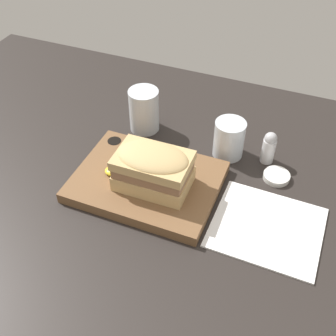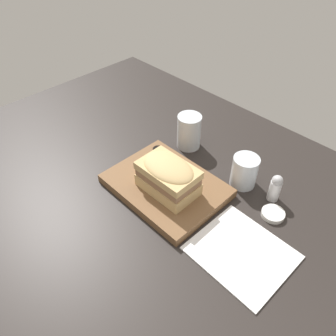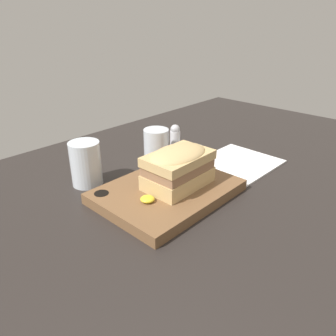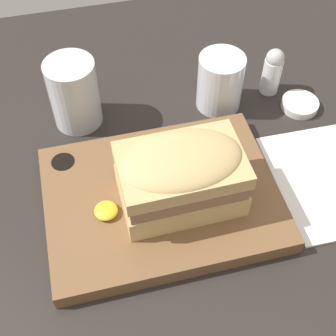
{
  "view_description": "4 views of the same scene",
  "coord_description": "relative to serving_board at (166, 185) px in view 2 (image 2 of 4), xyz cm",
  "views": [
    {
      "loc": [
        18.56,
        -54.05,
        63.37
      ],
      "look_at": [
        -3.32,
        0.28,
        8.28
      ],
      "focal_mm": 45.0,
      "sensor_mm": 36.0,
      "label": 1
    },
    {
      "loc": [
        34.5,
        -40.67,
        62.36
      ],
      "look_at": [
        -7.11,
        0.06,
        9.66
      ],
      "focal_mm": 35.0,
      "sensor_mm": 36.0,
      "label": 2
    },
    {
      "loc": [
        -52.29,
        -41.89,
        37.42
      ],
      "look_at": [
        -6.96,
        0.6,
        8.19
      ],
      "focal_mm": 35.0,
      "sensor_mm": 36.0,
      "label": 3
    },
    {
      "loc": [
        -15.02,
        -32.49,
        51.28
      ],
      "look_at": [
        -6.8,
        0.84,
        7.88
      ],
      "focal_mm": 50.0,
      "sensor_mm": 36.0,
      "label": 4
    }
  ],
  "objects": [
    {
      "name": "sandwich",
      "position": [
        2.15,
        -1.37,
        5.76
      ],
      "size": [
        14.35,
        9.38,
        8.57
      ],
      "rotation": [
        0.0,
        0.0,
        0.01
      ],
      "color": "tan",
      "rests_on": "serving_board"
    },
    {
      "name": "dining_table",
      "position": [
        7.92,
        -0.17,
        -2.16
      ],
      "size": [
        152.81,
        92.25,
        2.0
      ],
      "color": "#282321",
      "rests_on": "ground"
    },
    {
      "name": "salt_shaker",
      "position": [
        20.99,
        16.44,
        2.69
      ],
      "size": [
        2.83,
        2.83,
        7.54
      ],
      "color": "white",
      "rests_on": "dining_table"
    },
    {
      "name": "condiment_dish",
      "position": [
        24.09,
        11.77,
        -0.58
      ],
      "size": [
        5.47,
        5.47,
        1.16
      ],
      "color": "white",
      "rests_on": "dining_table"
    },
    {
      "name": "napkin",
      "position": [
        25.13,
        -1.91,
        -0.96
      ],
      "size": [
        20.09,
        17.99,
        0.4
      ],
      "rotation": [
        0.0,
        0.0,
        -0.02
      ],
      "color": "white",
      "rests_on": "dining_table"
    },
    {
      "name": "wine_glass",
      "position": [
        12.51,
        15.51,
        2.55
      ],
      "size": [
        6.62,
        6.62,
        8.4
      ],
      "color": "silver",
      "rests_on": "dining_table"
    },
    {
      "name": "water_glass",
      "position": [
        -8.19,
        17.17,
        3.24
      ],
      "size": [
        6.9,
        6.9,
        10.14
      ],
      "color": "silver",
      "rests_on": "dining_table"
    },
    {
      "name": "mustard_dollop",
      "position": [
        -6.97,
        -1.5,
        1.71
      ],
      "size": [
        2.83,
        2.83,
        1.13
      ],
      "color": "yellow",
      "rests_on": "serving_board"
    },
    {
      "name": "serving_board",
      "position": [
        0.0,
        0.0,
        0.0
      ],
      "size": [
        28.58,
        21.49,
        2.36
      ],
      "color": "brown",
      "rests_on": "dining_table"
    }
  ]
}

